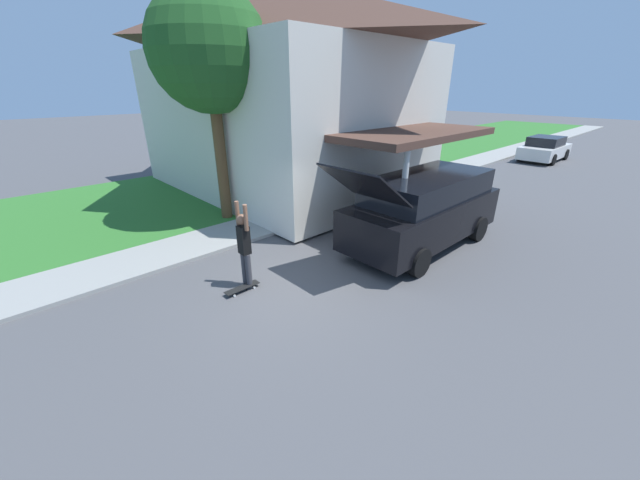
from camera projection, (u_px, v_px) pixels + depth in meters
name	position (u px, v px, depth m)	size (l,w,h in m)	color
ground_plane	(298.00, 283.00, 8.31)	(120.00, 120.00, 0.00)	#49494C
lawn	(287.00, 179.00, 17.41)	(10.00, 80.00, 0.08)	#2D6B28
sidewalk	(354.00, 197.00, 14.47)	(1.80, 80.00, 0.10)	gray
house	(280.00, 87.00, 14.64)	(13.73, 8.51, 7.88)	beige
lawn_tree_near	(209.00, 52.00, 10.27)	(3.50, 3.50, 6.82)	brown
suv_parked	(424.00, 208.00, 9.81)	(2.13, 5.77, 2.69)	black
car_down_street	(545.00, 149.00, 21.59)	(1.96, 4.11, 1.43)	silver
skateboarder	(244.00, 245.00, 7.77)	(0.41, 0.23, 1.99)	#38383D
skateboard	(242.00, 288.00, 7.94)	(0.21, 0.82, 0.10)	black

